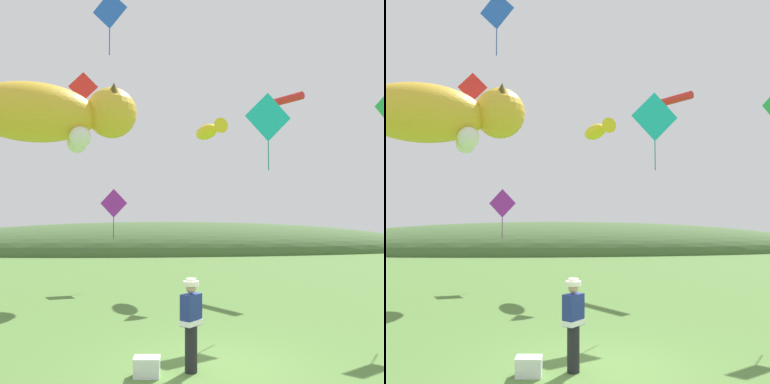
# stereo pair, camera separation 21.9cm
# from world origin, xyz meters

# --- Properties ---
(ground_plane) EXTENTS (120.00, 120.00, 0.00)m
(ground_plane) POSITION_xyz_m (0.00, 0.00, 0.00)
(ground_plane) COLOR #517A38
(distant_hill_ridge) EXTENTS (49.29, 12.45, 5.12)m
(distant_hill_ridge) POSITION_xyz_m (0.00, 29.63, 0.00)
(distant_hill_ridge) COLOR #426033
(distant_hill_ridge) RESTS_ON ground
(festival_attendant) EXTENTS (0.48, 0.49, 1.77)m
(festival_attendant) POSITION_xyz_m (-0.38, -0.05, 0.95)
(festival_attendant) COLOR black
(festival_attendant) RESTS_ON ground
(kite_spool) EXTENTS (0.17, 0.22, 0.22)m
(kite_spool) POSITION_xyz_m (-1.18, 0.38, 0.11)
(kite_spool) COLOR olive
(kite_spool) RESTS_ON ground
(picnic_cooler) EXTENTS (0.51, 0.36, 0.36)m
(picnic_cooler) POSITION_xyz_m (-1.21, -0.21, 0.18)
(picnic_cooler) COLOR white
(picnic_cooler) RESTS_ON ground
(kite_giant_cat) EXTENTS (8.75, 3.67, 2.71)m
(kite_giant_cat) POSITION_xyz_m (-5.11, 8.49, 6.98)
(kite_giant_cat) COLOR gold
(kite_fish_windsock) EXTENTS (1.31, 2.46, 0.73)m
(kite_fish_windsock) POSITION_xyz_m (1.25, 9.82, 6.70)
(kite_fish_windsock) COLOR yellow
(kite_tube_streamer) EXTENTS (1.67, 2.20, 0.44)m
(kite_tube_streamer) POSITION_xyz_m (4.83, 11.03, 8.43)
(kite_tube_streamer) COLOR red
(kite_diamond_red) EXTENTS (1.46, 0.04, 2.36)m
(kite_diamond_red) POSITION_xyz_m (-4.61, 12.66, 9.35)
(kite_diamond_red) COLOR red
(kite_diamond_violet) EXTENTS (1.18, 0.40, 2.13)m
(kite_diamond_violet) POSITION_xyz_m (-2.83, 10.18, 3.54)
(kite_diamond_violet) COLOR purple
(kite_diamond_teal) EXTENTS (1.52, 0.25, 2.43)m
(kite_diamond_teal) POSITION_xyz_m (2.42, 4.50, 6.05)
(kite_diamond_teal) COLOR #19BFBF
(kite_diamond_blue) EXTENTS (1.19, 0.51, 2.18)m
(kite_diamond_blue) POSITION_xyz_m (-2.60, 5.68, 9.85)
(kite_diamond_blue) COLOR blue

